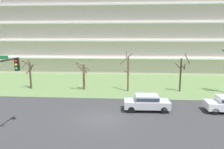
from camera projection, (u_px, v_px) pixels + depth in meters
name	position (u px, v px, depth m)	size (l,w,h in m)	color
ground	(102.00, 119.00, 18.34)	(160.00, 160.00, 0.00)	#38383A
grass_lawn_strip	(113.00, 84.00, 32.08)	(80.00, 16.00, 0.08)	#66844C
apartment_building	(117.00, 25.00, 45.04)	(46.67, 14.84, 19.35)	beige
tree_far_left	(30.00, 73.00, 28.55)	(1.54, 1.71, 4.05)	#4C3828
tree_left	(84.00, 75.00, 27.99)	(2.13, 1.51, 3.93)	brown
tree_center	(128.00, 72.00, 27.12)	(1.61, 1.58, 5.31)	brown
tree_right	(181.00, 73.00, 26.97)	(1.92, 1.56, 5.13)	#423023
sedan_silver_near_left	(147.00, 102.00, 20.36)	(4.45, 1.92, 1.57)	#B7BABF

